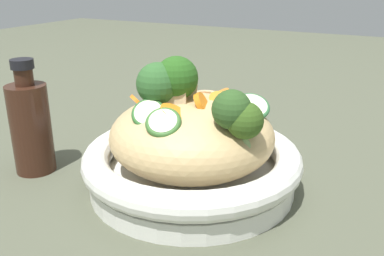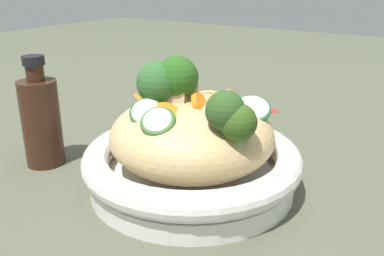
% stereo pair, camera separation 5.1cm
% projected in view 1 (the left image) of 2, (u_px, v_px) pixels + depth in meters
% --- Properties ---
extents(ground_plane, '(3.00, 3.00, 0.00)m').
position_uv_depth(ground_plane, '(192.00, 186.00, 0.54)').
color(ground_plane, '#4D513F').
extents(serving_bowl, '(0.27, 0.27, 0.06)m').
position_uv_depth(serving_bowl, '(192.00, 165.00, 0.53)').
color(serving_bowl, white).
rests_on(serving_bowl, ground_plane).
extents(noodle_heap, '(0.20, 0.20, 0.09)m').
position_uv_depth(noodle_heap, '(192.00, 135.00, 0.52)').
color(noodle_heap, tan).
rests_on(noodle_heap, serving_bowl).
extents(broccoli_florets, '(0.19, 0.10, 0.08)m').
position_uv_depth(broccoli_florets, '(185.00, 92.00, 0.48)').
color(broccoli_florets, '#95B869').
rests_on(broccoli_florets, serving_bowl).
extents(carrot_coins, '(0.13, 0.11, 0.04)m').
position_uv_depth(carrot_coins, '(190.00, 103.00, 0.50)').
color(carrot_coins, orange).
rests_on(carrot_coins, serving_bowl).
extents(zucchini_slices, '(0.14, 0.16, 0.03)m').
position_uv_depth(zucchini_slices, '(194.00, 114.00, 0.48)').
color(zucchini_slices, beige).
rests_on(zucchini_slices, serving_bowl).
extents(chicken_chunks, '(0.04, 0.07, 0.03)m').
position_uv_depth(chicken_chunks, '(178.00, 94.00, 0.51)').
color(chicken_chunks, '#C8B88E').
rests_on(chicken_chunks, serving_bowl).
extents(soy_sauce_bottle, '(0.05, 0.05, 0.15)m').
position_uv_depth(soy_sauce_bottle, '(31.00, 126.00, 0.56)').
color(soy_sauce_bottle, '#381E14').
rests_on(soy_sauce_bottle, ground_plane).
extents(chopsticks_pair, '(0.20, 0.14, 0.01)m').
position_uv_depth(chopsticks_pair, '(202.00, 109.00, 0.83)').
color(chopsticks_pair, red).
rests_on(chopsticks_pair, ground_plane).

